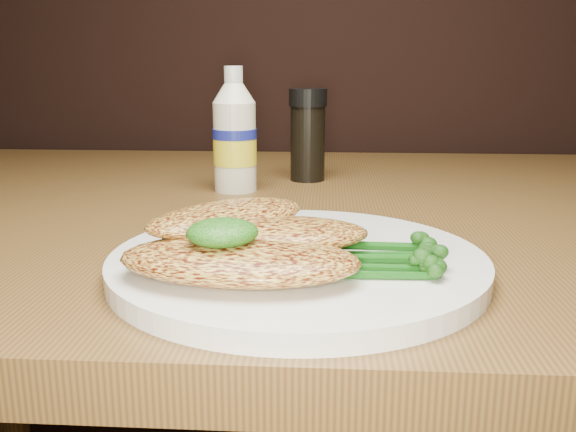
{
  "coord_description": "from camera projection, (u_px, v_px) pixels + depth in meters",
  "views": [
    {
      "loc": [
        0.06,
        0.34,
        0.91
      ],
      "look_at": [
        0.03,
        0.83,
        0.79
      ],
      "focal_mm": 39.32,
      "sensor_mm": 36.0,
      "label": 1
    }
  ],
  "objects": [
    {
      "name": "chicken_front",
      "position": [
        239.0,
        260.0,
        0.43
      ],
      "size": [
        0.17,
        0.1,
        0.03
      ],
      "primitive_type": "ellipsoid",
      "rotation": [
        0.0,
        0.0,
        -0.06
      ],
      "color": "gold",
      "rests_on": "plate"
    },
    {
      "name": "plate",
      "position": [
        298.0,
        263.0,
        0.49
      ],
      "size": [
        0.29,
        0.29,
        0.01
      ],
      "primitive_type": "cylinder",
      "color": "white",
      "rests_on": "dining_table"
    },
    {
      "name": "mayo_bottle",
      "position": [
        235.0,
        130.0,
        0.77
      ],
      "size": [
        0.07,
        0.07,
        0.15
      ],
      "primitive_type": null,
      "rotation": [
        0.0,
        0.0,
        0.42
      ],
      "color": "white",
      "rests_on": "dining_table"
    },
    {
      "name": "broccolini_bundle",
      "position": [
        365.0,
        253.0,
        0.45
      ],
      "size": [
        0.17,
        0.15,
        0.02
      ],
      "primitive_type": null,
      "rotation": [
        0.0,
        0.0,
        -0.35
      ],
      "color": "#124A10",
      "rests_on": "plate"
    },
    {
      "name": "pepper_grinder",
      "position": [
        308.0,
        135.0,
        0.84
      ],
      "size": [
        0.06,
        0.06,
        0.12
      ],
      "primitive_type": null,
      "rotation": [
        0.0,
        0.0,
        -0.24
      ],
      "color": "black",
      "rests_on": "dining_table"
    },
    {
      "name": "chicken_mid",
      "position": [
        269.0,
        235.0,
        0.46
      ],
      "size": [
        0.16,
        0.1,
        0.02
      ],
      "primitive_type": "ellipsoid",
      "rotation": [
        0.0,
        0.0,
        0.17
      ],
      "color": "gold",
      "rests_on": "plate"
    },
    {
      "name": "chicken_back",
      "position": [
        227.0,
        217.0,
        0.48
      ],
      "size": [
        0.15,
        0.15,
        0.02
      ],
      "primitive_type": "ellipsoid",
      "rotation": [
        0.0,
        0.0,
        0.77
      ],
      "color": "gold",
      "rests_on": "plate"
    },
    {
      "name": "pesto_front",
      "position": [
        222.0,
        232.0,
        0.42
      ],
      "size": [
        0.06,
        0.06,
        0.02
      ],
      "primitive_type": "ellipsoid",
      "rotation": [
        0.0,
        0.0,
        0.31
      ],
      "color": "black",
      "rests_on": "chicken_front"
    }
  ]
}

